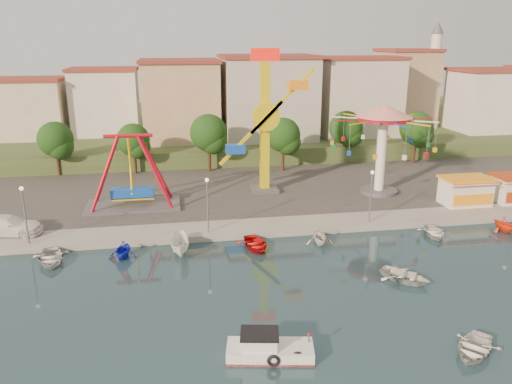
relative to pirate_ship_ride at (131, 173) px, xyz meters
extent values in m
plane|color=#132934|center=(15.45, -21.84, -4.39)|extent=(200.00, 200.00, 0.00)
cube|color=#9E998E|center=(15.45, 40.16, -4.09)|extent=(200.00, 100.00, 0.60)
cube|color=#4C4944|center=(15.45, 8.16, -3.79)|extent=(90.00, 28.00, 0.01)
cube|color=#384C26|center=(15.45, 45.16, -2.89)|extent=(200.00, 60.00, 3.00)
cube|color=#59595E|center=(0.00, 0.00, -3.64)|extent=(10.00, 5.00, 0.30)
cube|color=blue|center=(0.00, 0.00, -2.19)|extent=(4.50, 1.40, 1.00)
cylinder|color=#B00E1D|center=(0.00, 0.00, 4.01)|extent=(5.00, 0.40, 0.40)
cube|color=#59595E|center=(15.11, 3.26, -3.54)|extent=(3.00, 3.00, 0.50)
cube|color=yellow|center=(15.11, 3.26, 3.71)|extent=(1.00, 1.00, 15.00)
cube|color=#F9170D|center=(15.11, 3.26, 12.01)|extent=(3.20, 0.50, 1.40)
cylinder|color=yellow|center=(15.11, 2.46, 5.21)|extent=(3.20, 0.50, 3.20)
cube|color=yellow|center=(16.90, 2.26, 6.96)|extent=(7.38, 0.35, 7.26)
cube|color=orange|center=(18.68, 2.26, 8.71)|extent=(2.20, 1.20, 1.00)
cylinder|color=#59595E|center=(28.34, 0.37, -3.59)|extent=(4.40, 4.40, 0.40)
cylinder|color=white|center=(28.34, 0.37, 0.71)|extent=(1.10, 1.10, 9.00)
cylinder|color=#B00E1D|center=(28.34, 0.37, 5.01)|extent=(6.00, 6.00, 0.50)
cone|color=red|center=(28.34, 0.37, 5.91)|extent=(6.40, 6.40, 1.40)
cube|color=white|center=(35.91, -5.34, -2.39)|extent=(5.00, 3.00, 2.80)
cube|color=orange|center=(35.91, -5.34, -0.84)|extent=(5.40, 3.40, 0.25)
cube|color=red|center=(35.91, -7.04, -1.19)|extent=(5.00, 0.77, 0.43)
cylinder|color=#59595E|center=(-8.55, -8.84, -1.29)|extent=(0.14, 0.14, 5.00)
cylinder|color=#59595E|center=(7.45, -8.84, -1.29)|extent=(0.14, 0.14, 5.00)
cylinder|color=#59595E|center=(23.45, -8.84, -1.29)|extent=(0.14, 0.14, 5.00)
cylinder|color=#382314|center=(-10.55, 15.13, -2.00)|extent=(0.44, 0.44, 3.60)
sphere|color=black|center=(-10.55, 15.13, 1.10)|extent=(4.60, 4.60, 4.60)
cylinder|color=#382314|center=(-0.55, 14.40, -2.09)|extent=(0.44, 0.44, 3.40)
sphere|color=black|center=(-0.55, 14.40, 0.83)|extent=(4.35, 4.35, 4.35)
cylinder|color=#382314|center=(9.45, 13.97, -1.83)|extent=(0.44, 0.44, 3.92)
sphere|color=black|center=(9.45, 13.97, 1.54)|extent=(5.02, 5.02, 5.02)
cylinder|color=#382314|center=(19.45, 12.52, -1.96)|extent=(0.44, 0.44, 3.66)
sphere|color=black|center=(19.45, 12.52, 1.18)|extent=(4.68, 4.68, 4.68)
cylinder|color=#382314|center=(29.45, 15.51, -1.89)|extent=(0.44, 0.44, 3.80)
sphere|color=black|center=(29.45, 15.51, 1.37)|extent=(4.86, 4.86, 4.86)
cylinder|color=#382314|center=(39.45, 13.69, -1.91)|extent=(0.44, 0.44, 3.77)
sphere|color=black|center=(39.45, 13.69, 1.33)|extent=(4.83, 4.83, 4.83)
cube|color=beige|center=(-17.92, 24.22, 4.54)|extent=(9.26, 9.53, 11.87)
cube|color=silver|center=(-5.88, 29.54, 2.92)|extent=(12.33, 9.01, 8.63)
cube|color=tan|center=(7.26, 30.12, 4.22)|extent=(11.95, 9.28, 11.23)
cube|color=beige|center=(21.05, 26.96, 3.20)|extent=(12.59, 10.50, 9.20)
cube|color=beige|center=(34.52, 30.36, 3.22)|extent=(10.75, 9.23, 9.24)
cube|color=tan|center=(47.81, 28.49, 4.21)|extent=(12.77, 10.96, 11.21)
cube|color=silver|center=(59.60, 26.93, 4.78)|extent=(8.23, 8.98, 12.36)
cylinder|color=silver|center=(51.45, 32.16, 6.61)|extent=(1.80, 1.80, 16.00)
cylinder|color=#59595E|center=(51.45, 32.16, 11.61)|extent=(2.80, 2.80, 0.30)
cone|color=#59595E|center=(51.45, 32.16, 15.61)|extent=(2.20, 2.20, 2.00)
cube|color=white|center=(9.53, -28.00, -4.09)|extent=(5.37, 2.85, 0.92)
cube|color=#B00E1D|center=(9.53, -28.00, -4.31)|extent=(5.37, 2.85, 0.16)
cube|color=white|center=(8.92, -27.90, -3.32)|extent=(2.29, 1.88, 0.92)
cube|color=black|center=(8.92, -27.90, -2.81)|extent=(2.53, 2.12, 0.12)
torus|color=black|center=(9.53, -29.02, -3.93)|extent=(0.80, 0.34, 0.78)
torus|color=black|center=(10.96, -28.97, -3.93)|extent=(0.80, 0.34, 0.78)
imported|color=white|center=(21.82, -20.23, -3.98)|extent=(4.74, 4.86, 0.82)
imported|color=silver|center=(21.59, -29.75, -4.00)|extent=(4.64, 4.58, 0.79)
imported|color=white|center=(-10.96, -6.29, -2.89)|extent=(6.53, 3.45, 1.80)
imported|color=silver|center=(-6.10, -12.04, -3.96)|extent=(3.72, 4.66, 0.86)
imported|color=#1521BF|center=(-0.16, -12.04, -3.65)|extent=(2.95, 3.25, 1.49)
imported|color=white|center=(4.73, -12.04, -3.58)|extent=(1.64, 4.25, 1.63)
imported|color=red|center=(11.38, -12.04, -3.98)|extent=(3.31, 4.30, 0.82)
imported|color=silver|center=(17.36, -12.04, -3.65)|extent=(2.64, 3.00, 1.49)
imported|color=silver|center=(28.73, -12.04, -4.02)|extent=(3.33, 4.12, 0.75)
imported|color=#FF3D16|center=(36.12, -12.04, -3.66)|extent=(2.78, 3.10, 1.47)
camera|label=1|loc=(4.39, -52.85, 13.62)|focal=35.00mm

